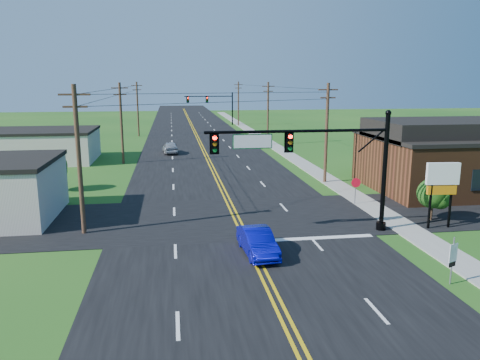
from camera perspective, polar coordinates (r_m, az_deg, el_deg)
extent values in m
plane|color=#1A4E16|center=(20.99, 3.64, -13.94)|extent=(260.00, 260.00, 0.00)
cube|color=black|center=(69.17, -4.96, 4.36)|extent=(16.00, 220.00, 0.04)
cube|color=black|center=(32.05, -0.81, -4.59)|extent=(70.00, 10.00, 0.04)
cube|color=gray|center=(60.91, 5.55, 3.33)|extent=(2.00, 160.00, 0.08)
cylinder|color=black|center=(29.91, 17.19, 0.72)|extent=(0.28, 0.28, 7.20)
cylinder|color=black|center=(30.71, 16.80, -5.42)|extent=(0.60, 0.60, 0.50)
sphere|color=black|center=(29.45, 17.63, 7.80)|extent=(0.36, 0.36, 0.36)
cylinder|color=black|center=(27.59, 7.11, 5.93)|extent=(11.00, 0.18, 0.18)
cube|color=#05571D|center=(27.06, 1.54, 4.73)|extent=(2.30, 0.06, 0.85)
cylinder|color=black|center=(99.43, -0.94, 8.80)|extent=(0.28, 0.28, 7.20)
cylinder|color=black|center=(99.68, -0.93, 6.88)|extent=(0.60, 0.60, 0.50)
sphere|color=black|center=(99.29, -0.95, 10.93)|extent=(0.36, 0.36, 0.36)
cylinder|color=black|center=(98.81, -3.87, 10.15)|extent=(10.00, 0.18, 0.18)
cube|color=#05571D|center=(98.63, -5.74, 9.79)|extent=(2.30, 0.06, 0.85)
cube|color=#552E18|center=(44.20, 24.71, 1.82)|extent=(14.00, 11.00, 4.40)
cube|color=black|center=(43.89, 24.98, 4.84)|extent=(14.20, 11.20, 0.30)
cube|color=beige|center=(58.88, -23.07, 3.76)|extent=(12.00, 9.00, 3.40)
cube|color=black|center=(58.67, -23.22, 5.54)|extent=(12.20, 9.20, 0.30)
cylinder|color=#3C2D1B|center=(29.35, -19.02, 2.18)|extent=(0.28, 0.28, 9.00)
cube|color=#3C2D1B|center=(28.98, -19.55, 9.79)|extent=(1.80, 0.12, 0.12)
cube|color=#3C2D1B|center=(29.01, -19.46, 8.42)|extent=(1.40, 0.12, 0.12)
cylinder|color=#3C2D1B|center=(53.93, -14.25, 6.67)|extent=(0.28, 0.28, 9.00)
cube|color=#3C2D1B|center=(53.73, -14.47, 10.81)|extent=(1.80, 0.12, 0.12)
cube|color=#3C2D1B|center=(53.75, -14.43, 10.07)|extent=(1.40, 0.12, 0.12)
cylinder|color=#3C2D1B|center=(80.77, -12.36, 8.42)|extent=(0.28, 0.28, 9.00)
cube|color=#3C2D1B|center=(80.64, -12.49, 11.19)|extent=(1.80, 0.12, 0.12)
cube|color=#3C2D1B|center=(80.65, -12.46, 10.69)|extent=(1.40, 0.12, 0.12)
cylinder|color=#3C2D1B|center=(43.00, 10.50, 5.57)|extent=(0.28, 0.28, 9.00)
cube|color=#3C2D1B|center=(42.75, 10.70, 10.77)|extent=(1.80, 0.12, 0.12)
cube|color=#3C2D1B|center=(42.77, 10.66, 9.83)|extent=(1.40, 0.12, 0.12)
cylinder|color=#3C2D1B|center=(68.03, 3.42, 8.05)|extent=(0.28, 0.28, 9.00)
cube|color=#3C2D1B|center=(67.87, 3.47, 11.34)|extent=(1.80, 0.12, 0.12)
cube|color=#3C2D1B|center=(67.88, 3.46, 10.75)|extent=(1.40, 0.12, 0.12)
cylinder|color=#3C2D1B|center=(97.54, -0.20, 9.27)|extent=(0.28, 0.28, 9.00)
cube|color=#3C2D1B|center=(97.43, -0.20, 11.56)|extent=(1.80, 0.12, 0.12)
cube|color=#3C2D1B|center=(97.44, -0.20, 11.15)|extent=(1.40, 0.12, 0.12)
cylinder|color=#3C2D1B|center=(49.44, 15.68, 1.95)|extent=(0.24, 0.24, 1.85)
sphere|color=#0E3D0F|center=(49.19, 15.79, 3.88)|extent=(3.00, 3.00, 3.00)
cylinder|color=#3C2D1B|center=(33.81, 22.25, -3.50)|extent=(0.24, 0.24, 1.32)
sphere|color=#0E3D0F|center=(33.53, 22.41, -1.52)|extent=(2.00, 2.00, 2.00)
cylinder|color=#3C2D1B|center=(42.50, -21.75, -0.26)|extent=(0.24, 0.24, 1.54)
sphere|color=#0E3D0F|center=(42.25, -21.90, 1.59)|extent=(2.40, 2.40, 2.40)
imported|color=#0708A0|center=(25.29, 2.16, -7.60)|extent=(1.78, 4.30, 1.38)
imported|color=#ABABB0|center=(60.74, -8.51, 3.91)|extent=(2.17, 4.58, 1.51)
cylinder|color=slate|center=(23.69, 24.45, -8.97)|extent=(0.10, 0.10, 2.27)
cube|color=white|center=(23.44, 24.63, -7.46)|extent=(0.53, 0.26, 0.31)
cube|color=white|center=(23.58, 24.54, -8.41)|extent=(0.53, 0.26, 0.57)
cube|color=black|center=(23.72, 24.45, -9.34)|extent=(0.44, 0.22, 0.23)
cylinder|color=slate|center=(36.24, 13.88, -1.45)|extent=(0.08, 0.08, 1.92)
cylinder|color=red|center=(36.06, 13.95, -0.33)|extent=(0.72, 0.18, 0.73)
cylinder|color=black|center=(31.52, 22.22, -1.96)|extent=(0.17, 0.17, 4.11)
cylinder|color=black|center=(32.23, 24.32, -1.84)|extent=(0.17, 0.17, 4.11)
cube|color=silver|center=(31.57, 23.51, 0.72)|extent=(2.07, 0.47, 1.37)
cube|color=#CC720C|center=(31.77, 23.35, -1.10)|extent=(1.84, 0.41, 0.57)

